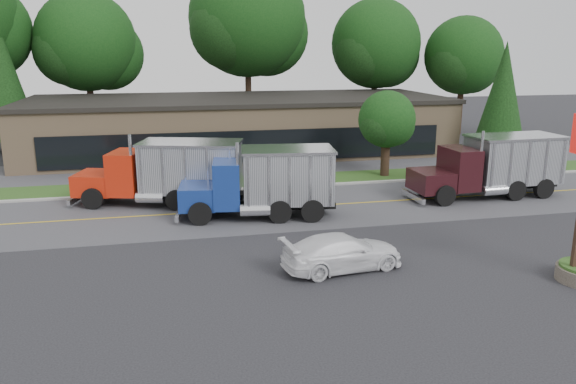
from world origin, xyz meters
name	(u,v)px	position (x,y,z in m)	size (l,w,h in m)	color
ground	(280,279)	(0.00, 0.00, 0.00)	(140.00, 140.00, 0.00)	#333338
road	(245,210)	(0.00, 9.00, 0.00)	(60.00, 8.00, 0.02)	#5B5B61
center_line	(245,210)	(0.00, 9.00, 0.00)	(60.00, 0.12, 0.01)	gold
curb	(234,190)	(0.00, 13.20, 0.00)	(60.00, 0.30, 0.12)	#9E9E99
grass_verge	(231,183)	(0.00, 15.00, 0.00)	(60.00, 3.40, 0.03)	#254D1A
far_parking	(222,167)	(0.00, 20.00, 0.00)	(60.00, 7.00, 0.02)	#5B5B61
strip_mall	(239,126)	(2.00, 26.00, 2.00)	(32.00, 12.00, 4.00)	tan
tree_far_b	(88,46)	(-9.86, 34.11, 8.18)	(8.98, 8.45, 12.81)	#382619
tree_far_c	(249,24)	(4.17, 34.13, 10.16)	(11.15, 10.50, 15.91)	#382619
tree_far_d	(377,48)	(16.13, 33.11, 8.03)	(8.83, 8.31, 12.59)	#382619
tree_far_e	(464,59)	(24.12, 31.09, 7.02)	(7.71, 7.26, 11.00)	#382619
evergreen_left	(2,77)	(-16.00, 30.00, 5.83)	(4.67, 4.67, 10.61)	#382619
evergreen_right	(503,96)	(20.00, 18.00, 4.69)	(3.76, 3.76, 8.54)	#382619
tree_verge	(387,122)	(10.06, 15.05, 3.48)	(3.84, 3.62, 5.48)	#382619
dump_truck_red	(169,171)	(-3.69, 10.92, 1.81)	(9.01, 4.78, 3.36)	black
dump_truck_blue	(266,181)	(0.89, 7.68, 1.80)	(7.66, 3.51, 3.36)	black
dump_truck_maroon	(495,164)	(13.90, 8.81, 1.81)	(8.67, 2.97, 3.36)	black
rally_car	(342,252)	(2.45, 0.42, 0.67)	(1.87, 4.59, 1.33)	white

